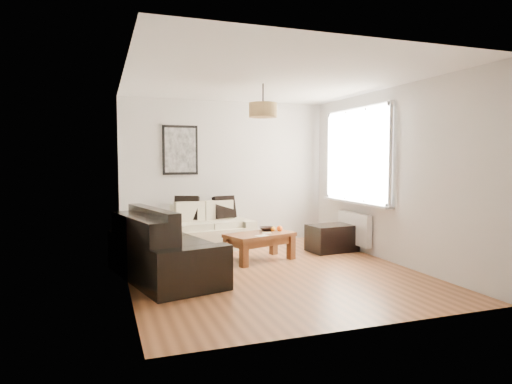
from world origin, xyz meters
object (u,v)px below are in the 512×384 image
object	(u,v)px
sofa_leather	(165,247)
coffee_table	(260,247)
loveseat_cream	(207,227)
ottoman	(332,238)

from	to	relation	value
sofa_leather	coffee_table	distance (m)	1.62
loveseat_cream	ottoman	xyz separation A→B (m)	(1.92, -0.89, -0.15)
sofa_leather	coffee_table	size ratio (longest dim) A/B	1.87
loveseat_cream	ottoman	bearing A→B (deg)	-33.97
loveseat_cream	coffee_table	size ratio (longest dim) A/B	1.48
sofa_leather	ottoman	world-z (taller)	sofa_leather
ottoman	loveseat_cream	bearing A→B (deg)	155.21
loveseat_cream	sofa_leather	distance (m)	1.94
loveseat_cream	ottoman	world-z (taller)	loveseat_cream
sofa_leather	coffee_table	world-z (taller)	sofa_leather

